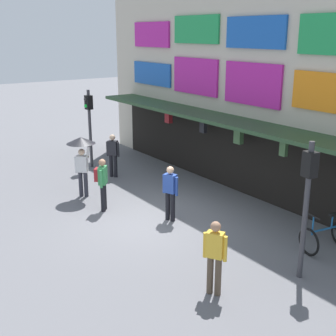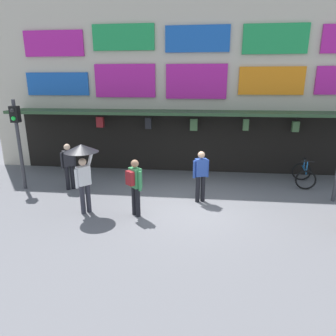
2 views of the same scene
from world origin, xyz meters
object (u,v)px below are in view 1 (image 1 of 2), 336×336
pedestrian_in_purple (215,254)px  traffic_light_far (308,189)px  pedestrian_in_green (113,152)px  bicycle_parked (325,237)px  pedestrian_in_yellow (170,190)px  pedestrian_with_umbrella (81,150)px  traffic_light_near (89,116)px  pedestrian_in_white (102,181)px

pedestrian_in_purple → traffic_light_far: bearing=73.5°
pedestrian_in_green → bicycle_parked: bearing=9.5°
pedestrian_in_yellow → pedestrian_in_purple: size_ratio=1.00×
bicycle_parked → pedestrian_with_umbrella: size_ratio=0.61×
pedestrian_in_green → pedestrian_in_purple: bearing=-14.5°
traffic_light_far → pedestrian_with_umbrella: traffic_light_far is taller
traffic_light_near → pedestrian_in_green: size_ratio=1.90×
traffic_light_near → pedestrian_in_white: (4.54, -1.80, -1.16)m
traffic_light_near → pedestrian_in_green: traffic_light_near is taller
traffic_light_far → pedestrian_in_white: bearing=-163.7°
bicycle_parked → pedestrian_with_umbrella: (-7.24, -3.34, 1.25)m
bicycle_parked → pedestrian_in_purple: (-0.14, -3.63, 0.55)m
pedestrian_in_yellow → pedestrian_in_purple: bearing=-22.2°
traffic_light_far → pedestrian_in_white: (-6.22, -1.82, -1.16)m
pedestrian_in_white → pedestrian_in_purple: bearing=-2.6°
pedestrian_in_purple → pedestrian_in_green: size_ratio=1.00×
pedestrian_with_umbrella → pedestrian_in_yellow: bearing=20.1°
pedestrian_in_yellow → pedestrian_with_umbrella: bearing=-159.9°
pedestrian_in_white → pedestrian_in_green: 3.45m
traffic_light_near → pedestrian_in_purple: traffic_light_near is taller
pedestrian_with_umbrella → pedestrian_in_purple: 7.15m
traffic_light_far → pedestrian_in_yellow: traffic_light_far is taller
pedestrian_in_white → pedestrian_in_purple: (5.60, -0.25, -0.04)m
traffic_light_near → pedestrian_in_purple: bearing=-11.5°
traffic_light_near → pedestrian_in_yellow: (6.40, -0.53, -1.19)m
pedestrian_in_white → pedestrian_with_umbrella: bearing=178.6°
bicycle_parked → pedestrian_with_umbrella: pedestrian_with_umbrella is taller
pedestrian_in_purple → pedestrian_in_white: bearing=177.4°
traffic_light_far → pedestrian_in_white: size_ratio=1.90×
pedestrian_in_white → pedestrian_in_yellow: 2.25m
bicycle_parked → pedestrian_in_yellow: pedestrian_in_yellow is taller
pedestrian_in_white → bicycle_parked: bearing=30.5°
traffic_light_far → pedestrian_in_yellow: (-4.36, -0.55, -1.19)m
pedestrian_in_white → pedestrian_in_green: same height
pedestrian_with_umbrella → traffic_light_near: bearing=149.8°
traffic_light_near → pedestrian_in_yellow: 6.53m
pedestrian_with_umbrella → pedestrian_in_purple: bearing=-2.3°
bicycle_parked → pedestrian_in_purple: 3.68m
traffic_light_near → traffic_light_far: bearing=0.1°
traffic_light_near → pedestrian_in_white: size_ratio=1.90×
traffic_light_near → pedestrian_with_umbrella: traffic_light_near is taller
traffic_light_near → traffic_light_far: 10.76m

